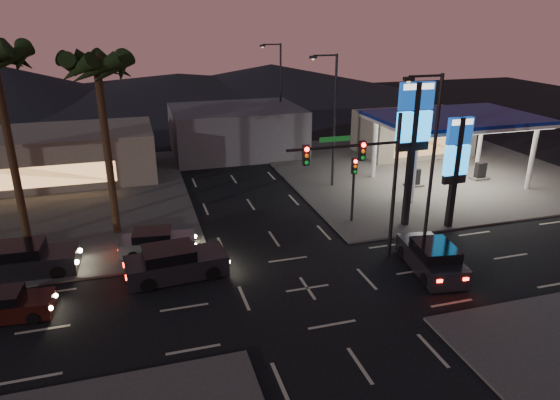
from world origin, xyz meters
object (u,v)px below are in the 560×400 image
object	(u,v)px
car_lane_b_front	(157,242)
pylon_sign_tall	(414,127)
pylon_sign_short	(457,156)
car_lane_a_front	(175,263)
car_lane_b_mid	(25,260)
traffic_signal_mast	(366,169)
suv_station	(432,258)
gas_station	(455,120)
car_lane_a_mid	(5,306)

from	to	relation	value
car_lane_b_front	pylon_sign_tall	bearing A→B (deg)	-2.23
pylon_sign_short	car_lane_a_front	xyz separation A→B (m)	(-17.09, -1.49, -3.87)
car_lane_b_mid	car_lane_b_front	bearing A→B (deg)	4.83
traffic_signal_mast	suv_station	world-z (taller)	traffic_signal_mast
gas_station	pylon_sign_tall	world-z (taller)	pylon_sign_tall
gas_station	car_lane_b_front	bearing A→B (deg)	-165.49
car_lane_a_mid	car_lane_b_mid	world-z (taller)	car_lane_b_mid
suv_station	car_lane_a_front	bearing A→B (deg)	166.13
car_lane_b_front	car_lane_b_mid	world-z (taller)	car_lane_b_mid
car_lane_b_mid	suv_station	world-z (taller)	car_lane_b_mid
car_lane_b_front	suv_station	world-z (taller)	suv_station
pylon_sign_short	car_lane_a_front	distance (m)	17.59
car_lane_a_mid	car_lane_b_front	size ratio (longest dim) A/B	0.94
gas_station	traffic_signal_mast	bearing A→B (deg)	-140.72
gas_station	pylon_sign_short	world-z (taller)	pylon_sign_short
pylon_sign_short	car_lane_a_mid	xyz separation A→B (m)	(-24.64, -3.05, -4.05)
car_lane_b_mid	suv_station	xyz separation A→B (m)	(20.25, -5.70, -0.03)
traffic_signal_mast	car_lane_a_front	distance (m)	10.85
traffic_signal_mast	car_lane_b_front	bearing A→B (deg)	158.76
car_lane_a_front	car_lane_b_front	bearing A→B (deg)	103.16
pylon_sign_tall	car_lane_a_mid	xyz separation A→B (m)	(-22.14, -4.05, -5.79)
gas_station	car_lane_b_front	world-z (taller)	gas_station
gas_station	traffic_signal_mast	size ratio (longest dim) A/B	1.53
pylon_sign_short	car_lane_a_front	world-z (taller)	pylon_sign_short
car_lane_a_front	car_lane_a_mid	size ratio (longest dim) A/B	1.30
car_lane_a_mid	car_lane_b_mid	xyz separation A→B (m)	(0.19, 4.08, 0.18)
gas_station	car_lane_a_mid	size ratio (longest dim) A/B	2.98
car_lane_b_front	suv_station	xyz separation A→B (m)	(13.60, -6.26, 0.11)
pylon_sign_short	car_lane_a_mid	bearing A→B (deg)	-172.95
pylon_sign_tall	pylon_sign_short	distance (m)	3.20
pylon_sign_tall	car_lane_a_front	bearing A→B (deg)	-170.33
pylon_sign_short	car_lane_b_mid	bearing A→B (deg)	177.58
pylon_sign_short	car_lane_b_mid	size ratio (longest dim) A/B	1.33
gas_station	pylon_sign_short	bearing A→B (deg)	-123.69
gas_station	suv_station	size ratio (longest dim) A/B	2.39
gas_station	car_lane_b_front	xyz separation A→B (m)	(-22.81, -5.90, -4.44)
traffic_signal_mast	car_lane_b_front	xyz separation A→B (m)	(-10.57, 4.11, -4.59)
suv_station	gas_station	bearing A→B (deg)	52.88
traffic_signal_mast	pylon_sign_tall	bearing A→B (deg)	36.52
car_lane_a_mid	car_lane_b_front	distance (m)	8.26
car_lane_a_front	suv_station	distance (m)	13.27
pylon_sign_short	car_lane_a_front	bearing A→B (deg)	-175.03
pylon_sign_tall	gas_station	bearing A→B (deg)	40.91
car_lane_b_front	car_lane_a_mid	bearing A→B (deg)	-145.81
pylon_sign_tall	suv_station	world-z (taller)	pylon_sign_tall
car_lane_a_mid	car_lane_b_mid	distance (m)	4.09
traffic_signal_mast	car_lane_a_mid	size ratio (longest dim) A/B	1.96
car_lane_b_mid	car_lane_a_front	bearing A→B (deg)	-18.87
pylon_sign_tall	pylon_sign_short	size ratio (longest dim) A/B	1.29
pylon_sign_tall	car_lane_b_mid	distance (m)	22.66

